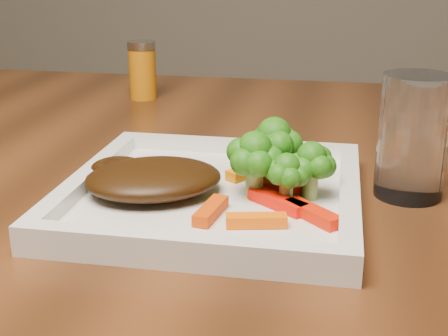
% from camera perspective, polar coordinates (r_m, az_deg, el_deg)
% --- Properties ---
extents(plate, '(0.27, 0.27, 0.01)m').
position_cam_1_polar(plate, '(0.59, -0.95, -2.77)').
color(plate, white).
rests_on(plate, dining_table).
extents(steak, '(0.16, 0.14, 0.03)m').
position_cam_1_polar(steak, '(0.59, -6.48, -0.96)').
color(steak, '#341D07').
rests_on(steak, plate).
extents(broccoli_0, '(0.07, 0.07, 0.07)m').
position_cam_1_polar(broccoli_0, '(0.60, 4.57, 1.80)').
color(broccoli_0, '#326410').
rests_on(broccoli_0, plate).
extents(broccoli_1, '(0.07, 0.07, 0.06)m').
position_cam_1_polar(broccoli_1, '(0.57, 7.98, 0.28)').
color(broccoli_1, '#257613').
rests_on(broccoli_1, plate).
extents(broccoli_2, '(0.05, 0.05, 0.06)m').
position_cam_1_polar(broccoli_2, '(0.56, 5.74, -0.43)').
color(broccoli_2, '#2C5C0F').
rests_on(broccoli_2, plate).
extents(broccoli_3, '(0.07, 0.07, 0.06)m').
position_cam_1_polar(broccoli_3, '(0.57, 2.82, 0.31)').
color(broccoli_3, '#206110').
rests_on(broccoli_3, plate).
extents(carrot_0, '(0.05, 0.02, 0.01)m').
position_cam_1_polar(carrot_0, '(0.52, 2.98, -4.82)').
color(carrot_0, '#FF6104').
rests_on(carrot_0, plate).
extents(carrot_1, '(0.05, 0.05, 0.01)m').
position_cam_1_polar(carrot_1, '(0.54, 8.13, -4.12)').
color(carrot_1, red).
rests_on(carrot_1, plate).
extents(carrot_2, '(0.02, 0.05, 0.01)m').
position_cam_1_polar(carrot_2, '(0.54, -1.21, -3.92)').
color(carrot_2, '#D23D03').
rests_on(carrot_2, plate).
extents(carrot_4, '(0.04, 0.05, 0.01)m').
position_cam_1_polar(carrot_4, '(0.63, 2.35, -0.24)').
color(carrot_4, orange).
rests_on(carrot_4, plate).
extents(carrot_5, '(0.06, 0.05, 0.01)m').
position_cam_1_polar(carrot_5, '(0.56, 4.91, -3.05)').
color(carrot_5, '#F31403').
rests_on(carrot_5, plate).
extents(carrot_6, '(0.06, 0.02, 0.01)m').
position_cam_1_polar(carrot_6, '(0.59, 5.30, -1.65)').
color(carrot_6, red).
rests_on(carrot_6, plate).
extents(spice_shaker, '(0.05, 0.05, 0.09)m').
position_cam_1_polar(spice_shaker, '(1.02, -7.47, 8.86)').
color(spice_shaker, '#B9690A').
rests_on(spice_shaker, dining_table).
extents(drinking_glass, '(0.07, 0.07, 0.12)m').
position_cam_1_polar(drinking_glass, '(0.62, 16.90, 2.75)').
color(drinking_glass, white).
rests_on(drinking_glass, dining_table).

